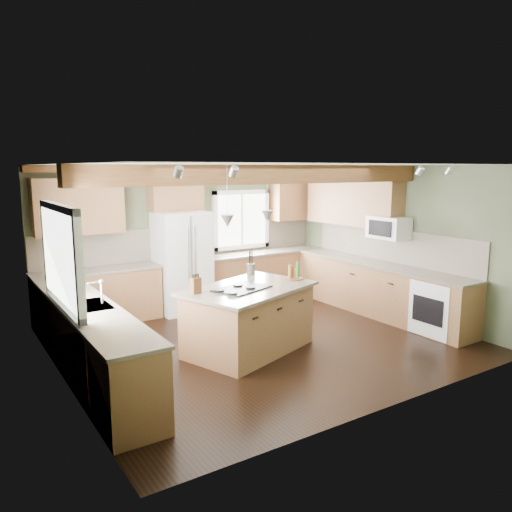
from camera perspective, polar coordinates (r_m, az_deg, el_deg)
floor at (r=7.59m, az=0.64°, el=-9.67°), size 5.60×5.60×0.00m
ceiling at (r=7.14m, az=0.68°, el=10.37°), size 5.60×5.60×0.00m
wall_back at (r=9.41m, az=-7.80°, el=2.25°), size 5.60×0.00×5.60m
wall_left at (r=6.19m, az=-21.50°, el=-2.40°), size 0.00×5.00×5.00m
wall_right at (r=9.09m, az=15.54°, el=1.71°), size 0.00×5.00×5.00m
ceiling_beam at (r=6.97m, az=1.67°, el=9.31°), size 5.55×0.26×0.26m
soffit_trim at (r=9.24m, az=-7.72°, el=9.83°), size 5.55×0.20×0.10m
backsplash_back at (r=9.41m, az=-7.75°, el=1.70°), size 5.58×0.03×0.58m
backsplash_right at (r=9.12m, az=15.21°, el=1.18°), size 0.03×3.70×0.58m
base_cab_back_left at (r=8.69m, az=-17.57°, el=-4.55°), size 2.02×0.60×0.88m
counter_back_left at (r=8.59m, az=-17.73°, el=-1.58°), size 2.06×0.64×0.04m
base_cab_back_right at (r=10.03m, az=0.78°, el=-2.17°), size 2.62×0.60×0.88m
counter_back_right at (r=9.94m, az=0.79°, el=0.42°), size 2.66×0.64×0.04m
base_cab_left at (r=6.52m, az=-18.49°, el=-9.44°), size 0.60×3.70×0.88m
counter_left at (r=6.39m, az=-18.72°, el=-5.54°), size 0.64×3.74×0.04m
base_cab_right at (r=9.06m, az=13.78°, el=-3.78°), size 0.60×3.70×0.88m
counter_right at (r=8.97m, az=13.90°, el=-0.92°), size 0.64×3.74×0.04m
upper_cab_back_left at (r=8.52m, az=-19.63°, el=5.36°), size 1.40×0.35×0.90m
upper_cab_over_fridge at (r=9.05m, az=-9.18°, el=7.32°), size 0.96×0.35×0.70m
upper_cab_right at (r=9.52m, az=10.95°, el=6.18°), size 0.35×2.20×0.90m
upper_cab_back_corner at (r=10.39m, az=4.16°, el=6.64°), size 0.90×0.35×0.90m
window_left at (r=6.19m, az=-21.56°, el=-0.03°), size 0.04×1.60×1.05m
window_back at (r=9.90m, az=-1.74°, el=4.18°), size 1.10×0.04×1.00m
sink at (r=6.39m, az=-18.72°, el=-5.50°), size 0.50×0.65×0.03m
faucet at (r=6.40m, az=-17.23°, el=-4.06°), size 0.02×0.02×0.28m
dishwasher at (r=5.36m, az=-14.75°, el=-13.69°), size 0.60×0.60×0.84m
oven at (r=8.25m, az=20.32°, el=-5.55°), size 0.60×0.72×0.84m
microwave at (r=8.86m, az=14.91°, el=3.16°), size 0.40×0.70×0.38m
pendant_left at (r=6.47m, az=-3.28°, el=4.01°), size 0.18×0.18×0.16m
pendant_right at (r=7.14m, az=1.29°, el=4.58°), size 0.18×0.18×0.16m
refrigerator at (r=9.01m, az=-8.43°, el=-0.68°), size 0.90×0.74×1.80m
island at (r=7.09m, az=-0.85°, el=-7.35°), size 1.97×1.56×0.88m
island_top at (r=6.97m, az=-0.86°, el=-3.74°), size 2.12×1.71×0.04m
cooktop at (r=6.85m, az=-1.62°, el=-3.72°), size 0.87×0.72×0.02m
knife_block at (r=6.64m, az=-6.92°, el=-3.36°), size 0.14×0.11×0.21m
utensil_crock at (r=7.74m, az=-0.58°, el=-1.53°), size 0.17×0.17×0.17m
bottle_tray at (r=7.46m, az=4.39°, el=-1.73°), size 0.32×0.32×0.24m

